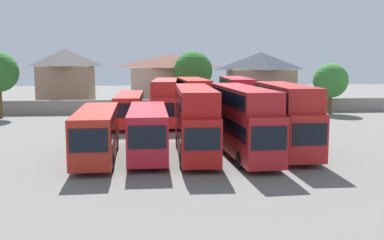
% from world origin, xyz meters
% --- Properties ---
extents(ground, '(140.00, 140.00, 0.00)m').
position_xyz_m(ground, '(0.00, 18.00, 0.00)').
color(ground, slate).
extents(depot_boundary_wall, '(56.00, 0.50, 1.80)m').
position_xyz_m(depot_boundary_wall, '(0.00, 25.68, 0.90)').
color(depot_boundary_wall, gray).
rests_on(depot_boundary_wall, ground).
extents(bus_1, '(2.89, 10.84, 3.45)m').
position_xyz_m(bus_1, '(-6.92, -0.34, 1.97)').
color(bus_1, '#B12518').
rests_on(bus_1, ground).
extents(bus_2, '(2.70, 10.31, 3.47)m').
position_xyz_m(bus_2, '(-3.41, 0.14, 1.98)').
color(bus_2, red).
rests_on(bus_2, ground).
extents(bus_3, '(2.68, 11.14, 4.92)m').
position_xyz_m(bus_3, '(-0.04, 0.14, 2.77)').
color(bus_3, red).
rests_on(bus_3, ground).
extents(bus_4, '(3.18, 12.12, 4.93)m').
position_xyz_m(bus_4, '(3.34, -0.07, 2.78)').
color(bus_4, '#B31C20').
rests_on(bus_4, ground).
extents(bus_5, '(2.64, 10.38, 5.07)m').
position_xyz_m(bus_5, '(6.65, 0.45, 2.85)').
color(bus_5, red).
rests_on(bus_5, ground).
extents(bus_6, '(2.73, 11.55, 3.31)m').
position_xyz_m(bus_6, '(-5.43, 15.75, 1.90)').
color(bus_6, '#B4221B').
rests_on(bus_6, ground).
extents(bus_7, '(3.21, 11.21, 4.77)m').
position_xyz_m(bus_7, '(-1.68, 16.06, 2.69)').
color(bus_7, '#B22823').
rests_on(bus_7, ground).
extents(bus_8, '(3.05, 10.59, 4.86)m').
position_xyz_m(bus_8, '(1.26, 15.78, 2.74)').
color(bus_8, red).
rests_on(bus_8, ground).
extents(bus_9, '(2.96, 10.71, 4.94)m').
position_xyz_m(bus_9, '(5.99, 16.13, 2.78)').
color(bus_9, '#AE1624').
rests_on(bus_9, ground).
extents(house_terrace_left, '(7.52, 7.29, 8.38)m').
position_xyz_m(house_terrace_left, '(-15.24, 33.90, 4.28)').
color(house_terrace_left, '#9E7A60').
rests_on(house_terrace_left, ground).
extents(house_terrace_centre, '(11.22, 7.79, 7.62)m').
position_xyz_m(house_terrace_centre, '(-0.58, 33.32, 3.88)').
color(house_terrace_centre, '#C6B293').
rests_on(house_terrace_centre, ground).
extents(house_terrace_right, '(9.43, 6.58, 7.91)m').
position_xyz_m(house_terrace_right, '(12.56, 32.35, 4.04)').
color(house_terrace_right, '#9E7A60').
rests_on(house_terrace_right, ground).
extents(tree_behind_wall, '(4.39, 4.39, 6.42)m').
position_xyz_m(tree_behind_wall, '(19.51, 23.68, 4.20)').
color(tree_behind_wall, brown).
rests_on(tree_behind_wall, ground).
extents(tree_right_of_lot, '(5.17, 5.17, 7.95)m').
position_xyz_m(tree_right_of_lot, '(2.40, 28.18, 5.34)').
color(tree_right_of_lot, brown).
rests_on(tree_right_of_lot, ground).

